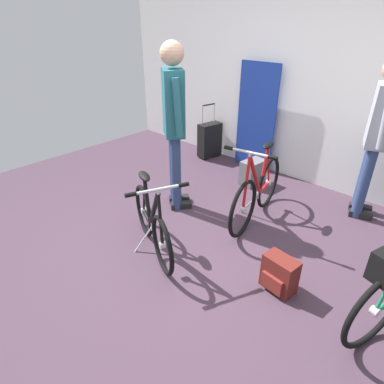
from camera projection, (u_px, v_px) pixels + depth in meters
name	position (u px, v px, depth m)	size (l,w,h in m)	color
ground_plane	(181.00, 257.00, 3.06)	(6.42, 6.42, 0.00)	#473342
back_wall	(317.00, 75.00, 3.91)	(6.42, 0.10, 2.75)	white
floor_banner_stand	(255.00, 124.00, 4.57)	(0.60, 0.36, 1.48)	#B7B7BC
folding_bike_foreground	(152.00, 222.00, 3.02)	(1.06, 0.61, 0.81)	black
display_bike_right	(257.00, 191.00, 3.49)	(0.53, 1.28, 0.91)	black
visitor_near_wall	(174.00, 118.00, 3.41)	(0.44, 0.39, 1.80)	navy
visitor_browsing	(378.00, 132.00, 3.29)	(0.35, 0.51, 1.68)	navy
rolling_suitcase	(210.00, 140.00, 5.11)	(0.24, 0.39, 0.83)	black
backpack_on_floor	(252.00, 172.00, 4.33)	(0.26, 0.34, 0.33)	slate
handbag_on_floor	(279.00, 274.00, 2.64)	(0.29, 0.22, 0.31)	maroon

